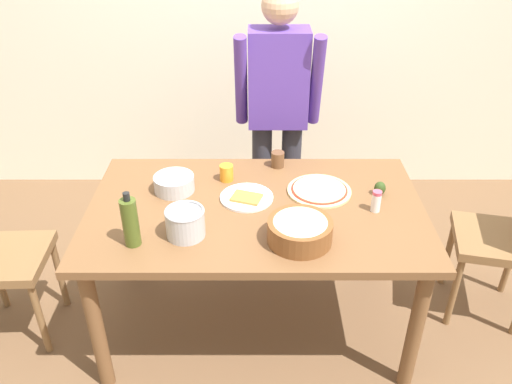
{
  "coord_description": "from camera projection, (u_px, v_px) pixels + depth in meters",
  "views": [
    {
      "loc": [
        -0.0,
        -2.06,
        2.12
      ],
      "look_at": [
        0.0,
        0.05,
        0.81
      ],
      "focal_mm": 36.39,
      "sensor_mm": 36.0,
      "label": 1
    }
  ],
  "objects": [
    {
      "name": "ground",
      "position": [
        256.0,
        321.0,
        2.87
      ],
      "size": [
        8.0,
        8.0,
        0.0
      ],
      "primitive_type": "plane",
      "color": "brown"
    },
    {
      "name": "wall_back",
      "position": [
        256.0,
        12.0,
        3.54
      ],
      "size": [
        5.6,
        0.1,
        2.6
      ],
      "primitive_type": "cube",
      "color": "silver",
      "rests_on": "ground"
    },
    {
      "name": "dining_table",
      "position": [
        256.0,
        222.0,
        2.51
      ],
      "size": [
        1.6,
        0.96,
        0.76
      ],
      "color": "brown",
      "rests_on": "ground"
    },
    {
      "name": "person_cook",
      "position": [
        278.0,
        109.0,
        3.02
      ],
      "size": [
        0.49,
        0.25,
        1.62
      ],
      "color": "#2D2D38",
      "rests_on": "ground"
    },
    {
      "name": "chair_wooden_right",
      "position": [
        512.0,
        231.0,
        2.67
      ],
      "size": [
        0.48,
        0.48,
        0.95
      ],
      "color": "brown",
      "rests_on": "ground"
    },
    {
      "name": "pizza_raw_on_board",
      "position": [
        319.0,
        190.0,
        2.57
      ],
      "size": [
        0.32,
        0.32,
        0.02
      ],
      "color": "beige",
      "rests_on": "dining_table"
    },
    {
      "name": "plate_with_slice",
      "position": [
        247.0,
        197.0,
        2.52
      ],
      "size": [
        0.26,
        0.26,
        0.02
      ],
      "color": "white",
      "rests_on": "dining_table"
    },
    {
      "name": "popcorn_bowl",
      "position": [
        300.0,
        229.0,
        2.21
      ],
      "size": [
        0.28,
        0.28,
        0.11
      ],
      "color": "brown",
      "rests_on": "dining_table"
    },
    {
      "name": "mixing_bowl_steel",
      "position": [
        174.0,
        183.0,
        2.57
      ],
      "size": [
        0.2,
        0.2,
        0.08
      ],
      "color": "#B7B7BC",
      "rests_on": "dining_table"
    },
    {
      "name": "olive_oil_bottle",
      "position": [
        130.0,
        222.0,
        2.16
      ],
      "size": [
        0.07,
        0.07,
        0.26
      ],
      "color": "#47561E",
      "rests_on": "dining_table"
    },
    {
      "name": "steel_pot",
      "position": [
        185.0,
        223.0,
        2.24
      ],
      "size": [
        0.17,
        0.17,
        0.13
      ],
      "color": "#B7B7BC",
      "rests_on": "dining_table"
    },
    {
      "name": "cup_orange",
      "position": [
        226.0,
        173.0,
        2.66
      ],
      "size": [
        0.07,
        0.07,
        0.08
      ],
      "primitive_type": "cylinder",
      "color": "orange",
      "rests_on": "dining_table"
    },
    {
      "name": "cup_small_brown",
      "position": [
        278.0,
        159.0,
        2.78
      ],
      "size": [
        0.07,
        0.07,
        0.08
      ],
      "primitive_type": "cylinder",
      "color": "brown",
      "rests_on": "dining_table"
    },
    {
      "name": "salt_shaker",
      "position": [
        376.0,
        201.0,
        2.41
      ],
      "size": [
        0.04,
        0.04,
        0.11
      ],
      "color": "white",
      "rests_on": "dining_table"
    },
    {
      "name": "avocado",
      "position": [
        380.0,
        188.0,
        2.54
      ],
      "size": [
        0.06,
        0.06,
        0.07
      ],
      "primitive_type": "ellipsoid",
      "color": "#2D4219",
      "rests_on": "dining_table"
    }
  ]
}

